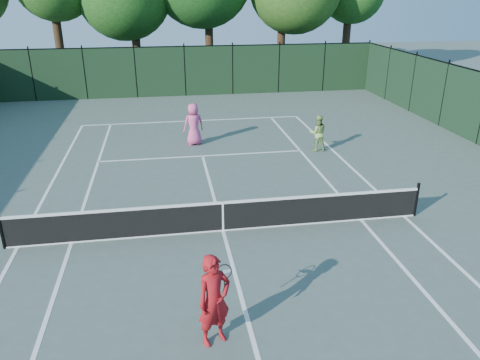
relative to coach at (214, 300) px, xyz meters
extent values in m
plane|color=#48584F|center=(0.73, 4.36, -0.94)|extent=(90.00, 90.00, 0.00)
cube|color=white|center=(-4.75, 4.36, -0.94)|extent=(0.10, 23.77, 0.01)
cube|color=white|center=(6.22, 4.36, -0.94)|extent=(0.10, 23.77, 0.01)
cube|color=white|center=(-3.38, 4.36, -0.94)|extent=(0.10, 23.77, 0.01)
cube|color=white|center=(4.85, 4.36, -0.94)|extent=(0.10, 23.77, 0.01)
cube|color=white|center=(0.73, 16.25, -0.94)|extent=(10.97, 0.10, 0.01)
cube|color=white|center=(0.73, 10.76, -0.94)|extent=(8.23, 0.10, 0.01)
cube|color=white|center=(0.73, 4.36, -0.94)|extent=(0.10, 12.80, 0.01)
cube|color=black|center=(0.73, 4.36, -0.49)|extent=(11.60, 0.03, 0.85)
cube|color=white|center=(0.73, 4.36, -0.07)|extent=(11.60, 0.05, 0.07)
cube|color=white|center=(0.73, 4.36, -0.92)|extent=(11.60, 0.05, 0.04)
cube|color=white|center=(0.73, 4.36, -0.49)|extent=(0.05, 0.04, 0.91)
cylinder|color=black|center=(-5.07, 4.36, -0.41)|extent=(0.09, 0.09, 1.06)
cylinder|color=black|center=(6.53, 4.36, -0.41)|extent=(0.09, 0.09, 1.06)
cube|color=black|center=(0.73, 22.36, 0.56)|extent=(24.00, 0.05, 3.00)
cylinder|color=black|center=(-7.27, 26.36, 1.46)|extent=(0.56, 0.56, 4.80)
cylinder|color=black|center=(-2.27, 26.16, 1.21)|extent=(0.56, 0.56, 4.30)
cylinder|color=black|center=(2.73, 26.66, 1.56)|extent=(0.56, 0.56, 5.00)
cylinder|color=black|center=(7.73, 25.96, 1.36)|extent=(0.56, 0.56, 4.60)
cylinder|color=black|center=(12.73, 26.46, 1.26)|extent=(0.56, 0.56, 4.40)
imported|color=#AA1319|center=(0.00, 0.00, 0.00)|extent=(0.81, 0.69, 1.88)
cylinder|color=black|center=(0.27, 0.50, 0.01)|extent=(0.03, 0.03, 0.30)
torus|color=black|center=(0.27, 0.50, 0.28)|extent=(0.30, 0.10, 0.30)
imported|color=#E4508E|center=(0.52, 12.36, -0.04)|extent=(1.00, 0.77, 1.81)
imported|color=#8BB158|center=(5.54, 10.69, -0.18)|extent=(0.79, 0.65, 1.52)
camera|label=1|loc=(-0.70, -7.20, 5.42)|focal=35.00mm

